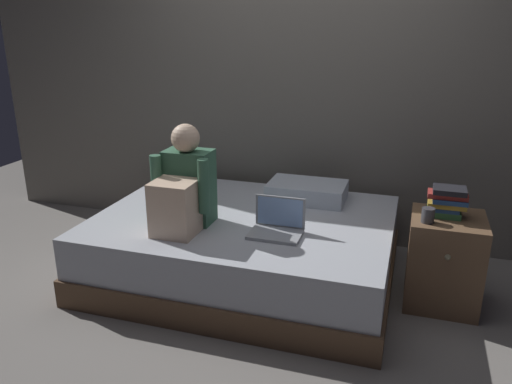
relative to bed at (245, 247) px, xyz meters
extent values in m
plane|color=gray|center=(0.20, -0.30, -0.23)|extent=(8.00, 8.00, 0.00)
cube|color=slate|center=(0.20, 0.90, 1.12)|extent=(5.60, 0.10, 2.70)
cube|color=brown|center=(0.00, 0.00, -0.14)|extent=(2.00, 1.50, 0.18)
cube|color=#B2B7C1|center=(0.00, 0.00, 0.09)|extent=(1.96, 1.46, 0.28)
cube|color=brown|center=(1.30, 0.06, 0.06)|extent=(0.44, 0.44, 0.58)
sphere|color=gray|center=(1.30, -0.16, 0.19)|extent=(0.04, 0.04, 0.04)
cube|color=#38664C|center=(-0.31, -0.20, 0.47)|extent=(0.30, 0.20, 0.48)
sphere|color=beige|center=(-0.31, -0.23, 0.80)|extent=(0.18, 0.18, 0.18)
cube|color=beige|center=(-0.31, -0.42, 0.40)|extent=(0.26, 0.24, 0.34)
cylinder|color=#38664C|center=(-0.47, -0.34, 0.53)|extent=(0.07, 0.07, 0.34)
cylinder|color=#38664C|center=(-0.15, -0.34, 0.53)|extent=(0.07, 0.07, 0.34)
cube|color=#9EA0A5|center=(0.29, -0.27, 0.24)|extent=(0.32, 0.22, 0.02)
cube|color=#9EA0A5|center=(0.29, -0.15, 0.35)|extent=(0.32, 0.01, 0.20)
cube|color=#8CB2EA|center=(0.29, -0.16, 0.35)|extent=(0.29, 0.00, 0.18)
cube|color=silver|center=(0.33, 0.45, 0.30)|extent=(0.56, 0.36, 0.13)
cube|color=#387042|center=(1.26, 0.08, 0.37)|extent=(0.20, 0.14, 0.04)
cube|color=#284C84|center=(1.26, 0.08, 0.41)|extent=(0.17, 0.13, 0.03)
cube|color=gold|center=(1.28, 0.07, 0.43)|extent=(0.22, 0.13, 0.03)
cube|color=#284C84|center=(1.29, 0.07, 0.46)|extent=(0.20, 0.14, 0.03)
cube|color=#9E2D28|center=(1.27, 0.07, 0.49)|extent=(0.23, 0.13, 0.03)
cube|color=black|center=(1.28, 0.07, 0.52)|extent=(0.19, 0.16, 0.03)
cylinder|color=#3D3D42|center=(1.17, -0.06, 0.40)|extent=(0.08, 0.08, 0.09)
camera|label=1|loc=(1.05, -3.03, 1.49)|focal=35.53mm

